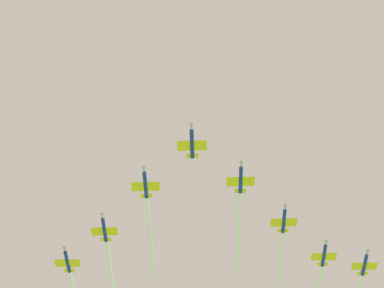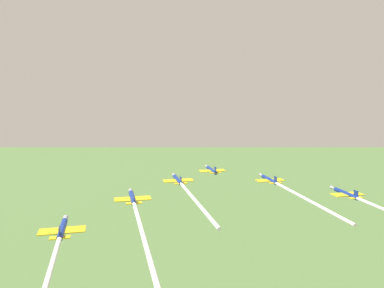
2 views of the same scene
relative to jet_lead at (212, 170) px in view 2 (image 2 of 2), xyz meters
The scene contains 6 objects.
jet_lead is the anchor object (origin of this frame).
jet_port_inner 28.03m from the jet_lead, 127.77° to the left, with size 41.59×19.53×2.37m.
jet_starboard_inner 28.24m from the jet_lead, behind, with size 42.13×19.76×2.37m.
jet_port_outer 50.49m from the jet_lead, 124.18° to the left, with size 44.33×20.70×2.37m.
jet_starboard_outer 50.81m from the jet_lead, behind, with size 45.17×21.06×2.37m.
jet_center_rear 69.16m from the jet_lead, 120.62° to the left, with size 42.05×19.72×2.37m.
Camera 2 is at (-97.98, 60.78, 148.92)m, focal length 35.33 mm.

